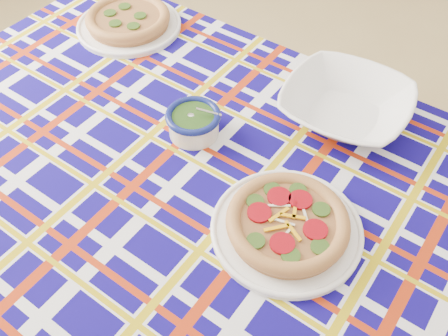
% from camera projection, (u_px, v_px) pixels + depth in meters
% --- Properties ---
extents(floor, '(4.00, 4.00, 0.00)m').
position_uv_depth(floor, '(305.00, 214.00, 1.90)').
color(floor, '#A18753').
rests_on(floor, ground).
extents(dining_table, '(1.87, 1.57, 0.75)m').
position_uv_depth(dining_table, '(212.00, 213.00, 1.07)').
color(dining_table, brown).
rests_on(dining_table, floor).
extents(tablecloth, '(1.91, 1.61, 0.11)m').
position_uv_depth(tablecloth, '(211.00, 206.00, 1.05)').
color(tablecloth, '#0D0564').
rests_on(tablecloth, dining_table).
extents(main_focaccia_plate, '(0.38, 0.38, 0.06)m').
position_uv_depth(main_focaccia_plate, '(288.00, 223.00, 0.92)').
color(main_focaccia_plate, '#905C33').
rests_on(main_focaccia_plate, tablecloth).
extents(pesto_bowl, '(0.16, 0.16, 0.07)m').
position_uv_depth(pesto_bowl, '(193.00, 121.00, 1.09)').
color(pesto_bowl, '#17330E').
rests_on(pesto_bowl, tablecloth).
extents(serving_bowl, '(0.36, 0.36, 0.07)m').
position_uv_depth(serving_bowl, '(346.00, 105.00, 1.13)').
color(serving_bowl, white).
rests_on(serving_bowl, tablecloth).
extents(second_focaccia_plate, '(0.39, 0.39, 0.05)m').
position_uv_depth(second_focaccia_plate, '(128.00, 19.00, 1.37)').
color(second_focaccia_plate, '#905C33').
rests_on(second_focaccia_plate, tablecloth).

